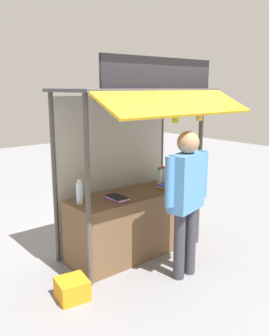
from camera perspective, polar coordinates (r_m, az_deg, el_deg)
ground_plane at (r=5.15m, az=0.00°, el=-13.23°), size 20.00×20.00×0.00m
stall_counter at (r=4.98m, az=0.00°, el=-8.79°), size 1.86×0.64×0.86m
stall_structure at (r=4.76m, az=-0.81°, el=4.35°), size 2.06×1.52×2.59m
water_bottle_rear_center at (r=5.27m, az=4.00°, el=-1.35°), size 0.07×0.07×0.25m
water_bottle_back_right at (r=5.41m, az=4.61°, el=-1.07°), size 0.07×0.07×0.24m
water_bottle_far_left at (r=4.44m, az=-8.69°, el=-3.85°), size 0.08×0.08×0.30m
magazine_stack_mid_right at (r=5.07m, az=5.26°, el=-3.00°), size 0.23×0.25×0.05m
magazine_stack_front_right at (r=4.56m, az=-2.73°, el=-4.78°), size 0.19×0.32×0.05m
banana_bunch_inner_left at (r=4.88m, az=10.24°, el=8.23°), size 0.10×0.10×0.30m
banana_bunch_rightmost at (r=4.55m, az=6.50°, el=7.93°), size 0.11×0.11×0.30m
vendor_person at (r=4.23m, az=8.26°, el=-3.72°), size 0.67×0.32×1.77m
plastic_crate at (r=4.17m, az=-9.85°, el=-18.38°), size 0.37×0.37×0.22m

